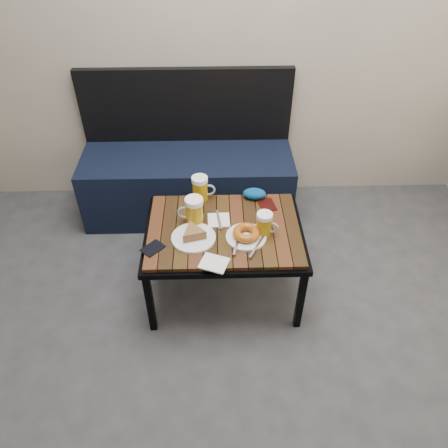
{
  "coord_description": "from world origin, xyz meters",
  "views": [
    {
      "loc": [
        0.19,
        -0.73,
        1.99
      ],
      "look_at": [
        0.24,
        0.99,
        0.5
      ],
      "focal_mm": 35.0,
      "sensor_mm": 36.0,
      "label": 1
    }
  ],
  "objects_px": {
    "beer_mug_centre": "(201,188)",
    "plate_pie": "(193,235)",
    "passport_burgundy": "(267,205)",
    "beer_mug_left": "(194,211)",
    "passport_navy": "(153,248)",
    "plate_bagel": "(246,235)",
    "beer_mug_right": "(265,224)",
    "bench": "(188,177)",
    "knit_pouch": "(254,194)",
    "cafe_table": "(224,234)"
  },
  "relations": [
    {
      "from": "cafe_table",
      "to": "passport_navy",
      "type": "relative_size",
      "value": 7.7
    },
    {
      "from": "beer_mug_left",
      "to": "plate_pie",
      "type": "distance_m",
      "value": 0.14
    },
    {
      "from": "beer_mug_right",
      "to": "bench",
      "type": "bearing_deg",
      "value": 138.74
    },
    {
      "from": "beer_mug_left",
      "to": "beer_mug_centre",
      "type": "height_order",
      "value": "beer_mug_left"
    },
    {
      "from": "beer_mug_left",
      "to": "passport_navy",
      "type": "height_order",
      "value": "beer_mug_left"
    },
    {
      "from": "beer_mug_left",
      "to": "knit_pouch",
      "type": "xyz_separation_m",
      "value": [
        0.34,
        0.21,
        -0.05
      ]
    },
    {
      "from": "bench",
      "to": "plate_pie",
      "type": "distance_m",
      "value": 0.88
    },
    {
      "from": "beer_mug_centre",
      "to": "knit_pouch",
      "type": "xyz_separation_m",
      "value": [
        0.3,
        -0.0,
        -0.04
      ]
    },
    {
      "from": "bench",
      "to": "cafe_table",
      "type": "distance_m",
      "value": 0.82
    },
    {
      "from": "plate_pie",
      "to": "passport_navy",
      "type": "bearing_deg",
      "value": -161.95
    },
    {
      "from": "passport_navy",
      "to": "beer_mug_left",
      "type": "bearing_deg",
      "value": 88.0
    },
    {
      "from": "beer_mug_left",
      "to": "passport_navy",
      "type": "relative_size",
      "value": 1.41
    },
    {
      "from": "beer_mug_centre",
      "to": "passport_navy",
      "type": "height_order",
      "value": "beer_mug_centre"
    },
    {
      "from": "cafe_table",
      "to": "knit_pouch",
      "type": "bearing_deg",
      "value": 55.3
    },
    {
      "from": "plate_pie",
      "to": "passport_burgundy",
      "type": "xyz_separation_m",
      "value": [
        0.4,
        0.27,
        -0.02
      ]
    },
    {
      "from": "passport_navy",
      "to": "knit_pouch",
      "type": "relative_size",
      "value": 0.84
    },
    {
      "from": "plate_pie",
      "to": "bench",
      "type": "bearing_deg",
      "value": 94.52
    },
    {
      "from": "beer_mug_left",
      "to": "plate_pie",
      "type": "bearing_deg",
      "value": 92.87
    },
    {
      "from": "plate_pie",
      "to": "passport_burgundy",
      "type": "distance_m",
      "value": 0.49
    },
    {
      "from": "beer_mug_right",
      "to": "plate_bagel",
      "type": "relative_size",
      "value": 0.5
    },
    {
      "from": "beer_mug_centre",
      "to": "plate_bagel",
      "type": "relative_size",
      "value": 0.55
    },
    {
      "from": "plate_pie",
      "to": "passport_burgundy",
      "type": "relative_size",
      "value": 1.98
    },
    {
      "from": "beer_mug_centre",
      "to": "knit_pouch",
      "type": "height_order",
      "value": "beer_mug_centre"
    },
    {
      "from": "cafe_table",
      "to": "plate_pie",
      "type": "height_order",
      "value": "plate_pie"
    },
    {
      "from": "bench",
      "to": "plate_pie",
      "type": "relative_size",
      "value": 6.14
    },
    {
      "from": "bench",
      "to": "cafe_table",
      "type": "bearing_deg",
      "value": -73.7
    },
    {
      "from": "beer_mug_left",
      "to": "beer_mug_centre",
      "type": "relative_size",
      "value": 1.06
    },
    {
      "from": "beer_mug_left",
      "to": "passport_burgundy",
      "type": "distance_m",
      "value": 0.43
    },
    {
      "from": "passport_burgundy",
      "to": "cafe_table",
      "type": "bearing_deg",
      "value": -154.59
    },
    {
      "from": "beer_mug_centre",
      "to": "beer_mug_right",
      "type": "distance_m",
      "value": 0.45
    },
    {
      "from": "passport_burgundy",
      "to": "knit_pouch",
      "type": "height_order",
      "value": "knit_pouch"
    },
    {
      "from": "beer_mug_right",
      "to": "knit_pouch",
      "type": "xyz_separation_m",
      "value": [
        -0.03,
        0.31,
        -0.04
      ]
    },
    {
      "from": "plate_pie",
      "to": "knit_pouch",
      "type": "distance_m",
      "value": 0.48
    },
    {
      "from": "plate_pie",
      "to": "passport_navy",
      "type": "height_order",
      "value": "plate_pie"
    },
    {
      "from": "beer_mug_left",
      "to": "plate_bagel",
      "type": "xyz_separation_m",
      "value": [
        0.27,
        -0.14,
        -0.05
      ]
    },
    {
      "from": "beer_mug_centre",
      "to": "plate_pie",
      "type": "relative_size",
      "value": 0.64
    },
    {
      "from": "knit_pouch",
      "to": "plate_pie",
      "type": "bearing_deg",
      "value": -134.78
    },
    {
      "from": "plate_bagel",
      "to": "beer_mug_centre",
      "type": "bearing_deg",
      "value": 124.67
    },
    {
      "from": "beer_mug_centre",
      "to": "passport_burgundy",
      "type": "height_order",
      "value": "beer_mug_centre"
    },
    {
      "from": "beer_mug_left",
      "to": "passport_navy",
      "type": "bearing_deg",
      "value": 48.1
    },
    {
      "from": "plate_pie",
      "to": "knit_pouch",
      "type": "relative_size",
      "value": 1.75
    },
    {
      "from": "bench",
      "to": "knit_pouch",
      "type": "bearing_deg",
      "value": -51.53
    },
    {
      "from": "beer_mug_centre",
      "to": "beer_mug_right",
      "type": "relative_size",
      "value": 1.11
    },
    {
      "from": "bench",
      "to": "beer_mug_centre",
      "type": "relative_size",
      "value": 9.65
    },
    {
      "from": "passport_burgundy",
      "to": "beer_mug_centre",
      "type": "bearing_deg",
      "value": 157.15
    },
    {
      "from": "bench",
      "to": "plate_pie",
      "type": "xyz_separation_m",
      "value": [
        0.07,
        -0.85,
        0.22
      ]
    },
    {
      "from": "beer_mug_centre",
      "to": "passport_navy",
      "type": "relative_size",
      "value": 1.33
    },
    {
      "from": "beer_mug_right",
      "to": "passport_navy",
      "type": "height_order",
      "value": "beer_mug_right"
    },
    {
      "from": "beer_mug_left",
      "to": "beer_mug_centre",
      "type": "distance_m",
      "value": 0.21
    },
    {
      "from": "beer_mug_right",
      "to": "knit_pouch",
      "type": "distance_m",
      "value": 0.31
    }
  ]
}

